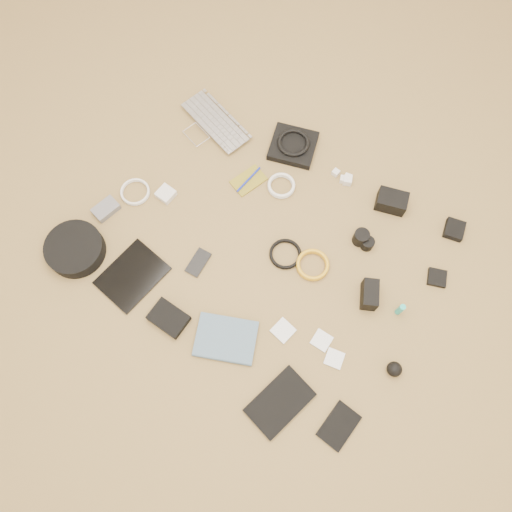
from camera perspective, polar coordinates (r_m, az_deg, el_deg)
The scene contains 33 objects.
laptop at distance 2.23m, azimuth -5.57°, elevation 14.33°, with size 0.33×0.23×0.03m, color #B5B4B9.
headphone_pouch at distance 2.17m, azimuth 4.26°, elevation 12.44°, with size 0.19×0.18×0.03m, color black.
headphones at distance 2.15m, azimuth 4.31°, elevation 12.80°, with size 0.14×0.14×0.02m, color black.
charger_a at distance 2.13m, azimuth 9.10°, elevation 9.39°, with size 0.03×0.03×0.02m, color silver.
charger_b at distance 2.12m, azimuth 9.94°, elevation 8.62°, with size 0.03×0.03×0.03m, color silver.
charger_c at distance 2.13m, azimuth 10.42°, elevation 8.76°, with size 0.03×0.03×0.03m, color silver.
charger_d at distance 2.12m, azimuth 10.41°, elevation 8.48°, with size 0.03×0.03×0.03m, color silver.
dslr_camera at distance 2.09m, azimuth 15.23°, elevation 6.05°, with size 0.12×0.08×0.07m, color black.
lens_pouch at distance 2.14m, azimuth 21.71°, elevation 2.83°, with size 0.07×0.08×0.03m, color black.
notebook_olive at distance 2.10m, azimuth -0.86°, elevation 8.63°, with size 0.09×0.14×0.01m, color olive.
pen_blue at distance 2.09m, azimuth -0.86°, elevation 8.73°, with size 0.01×0.01×0.15m, color #13209B.
cable_white_a at distance 2.08m, azimuth 2.90°, elevation 7.94°, with size 0.11×0.11×0.01m, color silver.
lens_a at distance 2.00m, azimuth 11.89°, elevation 2.10°, with size 0.06×0.06×0.06m, color black.
lens_b at distance 2.00m, azimuth 12.61°, elevation 1.39°, with size 0.05×0.05×0.05m, color black.
card_reader at distance 2.05m, azimuth 19.97°, elevation -2.35°, with size 0.07×0.07×0.02m, color black.
power_brick at distance 2.09m, azimuth -10.26°, elevation 6.99°, with size 0.07×0.07×0.03m, color silver.
cable_white_b at distance 2.13m, azimuth -13.61°, elevation 7.07°, with size 0.12×0.12×0.01m, color silver.
cable_black at distance 1.96m, azimuth 3.36°, elevation 0.17°, with size 0.13×0.13×0.01m, color black.
cable_yellow at distance 1.95m, azimuth 6.47°, elevation -1.08°, with size 0.13×0.13×0.01m, color gold.
flash at distance 1.92m, azimuth 12.85°, elevation -4.32°, with size 0.06×0.10×0.08m, color black.
lens_cleaner at distance 1.93m, azimuth 16.15°, elevation -5.89°, with size 0.02×0.02×0.08m, color #1AAEA2.
battery_charger at distance 2.12m, azimuth -16.78°, elevation 5.17°, with size 0.07×0.10×0.03m, color slate.
tablet at distance 1.99m, azimuth -13.95°, elevation -2.20°, with size 0.19×0.24×0.01m, color black.
phone at distance 1.96m, azimuth -6.62°, elevation -0.74°, with size 0.06×0.11×0.01m, color black.
filter_case_left at distance 1.88m, azimuth 3.12°, elevation -8.50°, with size 0.07×0.07×0.01m, color silver.
filter_case_mid at distance 1.88m, azimuth 7.51°, elevation -9.54°, with size 0.07×0.07×0.01m, color silver.
filter_case_right at distance 1.88m, azimuth 8.94°, elevation -11.50°, with size 0.06×0.06×0.01m, color silver.
air_blower at distance 1.89m, azimuth 15.53°, elevation -12.35°, with size 0.06×0.06×0.06m, color black.
headphone_case at distance 2.06m, azimuth -19.97°, elevation 0.75°, with size 0.23×0.23×0.06m, color black.
drive_case at distance 1.90m, azimuth -9.94°, elevation -7.00°, with size 0.14×0.10×0.03m, color black.
paperback at distance 1.85m, azimuth -3.96°, elevation -11.89°, with size 0.16×0.22×0.02m, color #476178.
notebook_black_a at distance 1.84m, azimuth 2.74°, elevation -16.35°, with size 0.14×0.23×0.02m, color black.
notebook_black_b at distance 1.86m, azimuth 9.45°, elevation -18.60°, with size 0.10×0.15×0.01m, color black.
Camera 1 is at (0.37, -0.61, 1.84)m, focal length 35.00 mm.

